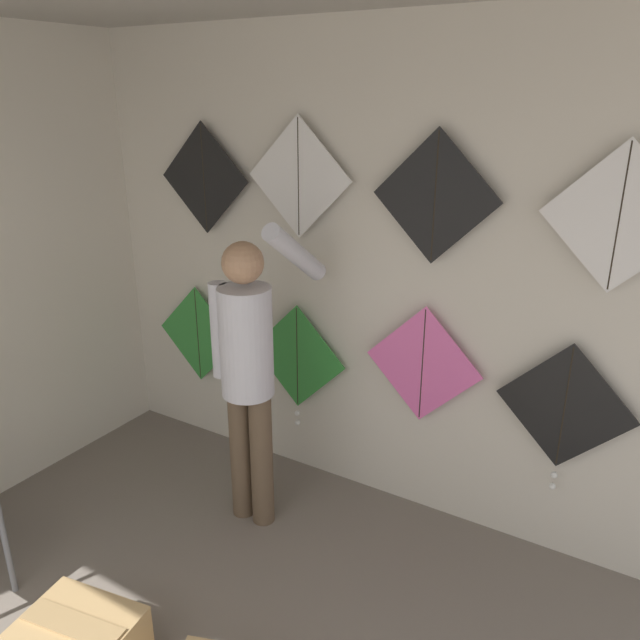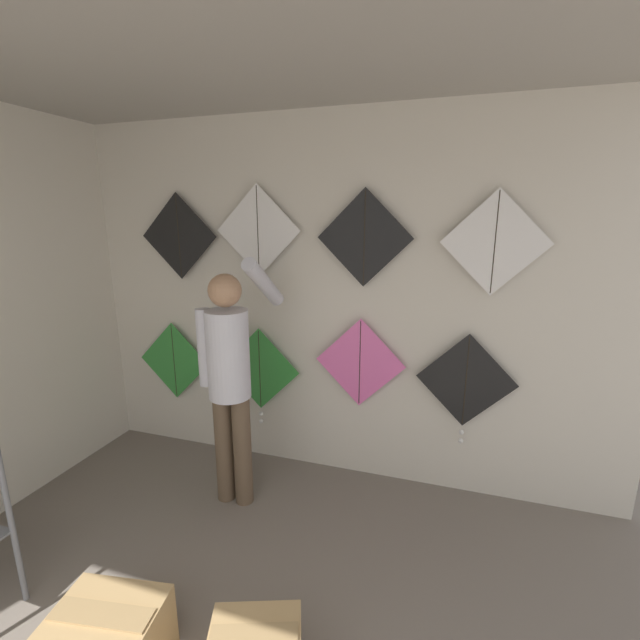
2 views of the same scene
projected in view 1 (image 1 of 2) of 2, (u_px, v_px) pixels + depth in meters
The scene contains 10 objects.
back_panel at pixel (370, 277), 3.62m from camera, with size 4.66×0.06×2.80m, color beige.
shopkeeper at pixel (249, 361), 3.43m from camera, with size 0.46×0.63×1.80m.
kite_0 at pixel (198, 334), 4.38m from camera, with size 0.70×0.01×0.70m.
kite_1 at pixel (297, 360), 3.97m from camera, with size 0.70×0.04×0.83m.
kite_2 at pixel (423, 365), 3.51m from camera, with size 0.70×0.01×0.70m.
kite_3 at pixel (564, 410), 3.16m from camera, with size 0.70×0.04×0.83m.
kite_4 at pixel (204, 178), 3.93m from camera, with size 0.70×0.01×0.70m.
kite_5 at pixel (299, 178), 3.56m from camera, with size 0.70×0.01×0.70m.
kite_6 at pixel (435, 197), 3.18m from camera, with size 0.70×0.01×0.70m.
kite_7 at pixel (619, 218), 2.76m from camera, with size 0.70×0.01×0.70m.
Camera 1 is at (1.55, 0.48, 2.42)m, focal length 35.00 mm.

